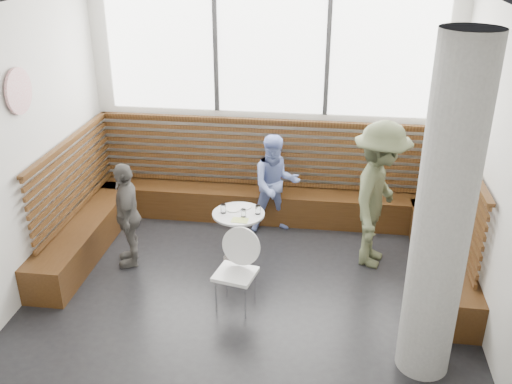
# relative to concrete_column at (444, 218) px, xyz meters

# --- Properties ---
(room) EXTENTS (5.00, 5.00, 3.20)m
(room) POSITION_rel_concrete_column_xyz_m (-1.85, 0.60, 0.00)
(room) COLOR silver
(room) RESTS_ON ground
(booth) EXTENTS (5.00, 2.50, 1.44)m
(booth) POSITION_rel_concrete_column_xyz_m (-1.85, 2.37, -1.19)
(booth) COLOR #3A220E
(booth) RESTS_ON ground
(concrete_column) EXTENTS (0.50, 0.50, 3.20)m
(concrete_column) POSITION_rel_concrete_column_xyz_m (0.00, 0.00, 0.00)
(concrete_column) COLOR gray
(concrete_column) RESTS_ON ground
(wall_art) EXTENTS (0.03, 0.50, 0.50)m
(wall_art) POSITION_rel_concrete_column_xyz_m (-4.31, 1.00, 0.70)
(wall_art) COLOR white
(wall_art) RESTS_ON room
(cafe_table) EXTENTS (0.65, 0.65, 0.67)m
(cafe_table) POSITION_rel_concrete_column_xyz_m (-2.08, 1.67, -1.12)
(cafe_table) COLOR silver
(cafe_table) RESTS_ON ground
(cafe_chair) EXTENTS (0.44, 0.43, 0.92)m
(cafe_chair) POSITION_rel_concrete_column_xyz_m (-1.94, 0.71, -1.06)
(cafe_chair) COLOR white
(cafe_chair) RESTS_ON ground
(adult_man) EXTENTS (0.99, 1.34, 1.86)m
(adult_man) POSITION_rel_concrete_column_xyz_m (-0.39, 1.86, -0.67)
(adult_man) COLOR #50583B
(adult_man) RESTS_ON ground
(child_back) EXTENTS (0.80, 0.71, 1.39)m
(child_back) POSITION_rel_concrete_column_xyz_m (-1.71, 2.53, -0.90)
(child_back) COLOR #7D91D9
(child_back) RESTS_ON ground
(child_left) EXTENTS (0.55, 0.85, 1.35)m
(child_left) POSITION_rel_concrete_column_xyz_m (-3.42, 1.43, -0.93)
(child_left) COLOR #5C5853
(child_left) RESTS_ON ground
(plate_near) EXTENTS (0.18, 0.18, 0.01)m
(plate_near) POSITION_rel_concrete_column_xyz_m (-2.16, 1.75, -0.93)
(plate_near) COLOR white
(plate_near) RESTS_ON cafe_table
(plate_far) EXTENTS (0.21, 0.21, 0.01)m
(plate_far) POSITION_rel_concrete_column_xyz_m (-2.04, 1.84, -0.92)
(plate_far) COLOR white
(plate_far) RESTS_ON cafe_table
(glass_left) EXTENTS (0.07, 0.07, 0.11)m
(glass_left) POSITION_rel_concrete_column_xyz_m (-2.26, 1.65, -0.88)
(glass_left) COLOR white
(glass_left) RESTS_ON cafe_table
(glass_mid) EXTENTS (0.06, 0.06, 0.10)m
(glass_mid) POSITION_rel_concrete_column_xyz_m (-2.00, 1.58, -0.88)
(glass_mid) COLOR white
(glass_mid) RESTS_ON cafe_table
(glass_right) EXTENTS (0.07, 0.07, 0.11)m
(glass_right) POSITION_rel_concrete_column_xyz_m (-1.84, 1.68, -0.88)
(glass_right) COLOR white
(glass_right) RESTS_ON cafe_table
(menu_card) EXTENTS (0.21, 0.15, 0.00)m
(menu_card) POSITION_rel_concrete_column_xyz_m (-2.03, 1.48, -0.93)
(menu_card) COLOR #A5C64C
(menu_card) RESTS_ON cafe_table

